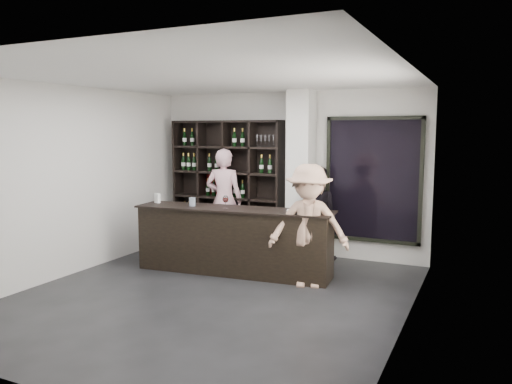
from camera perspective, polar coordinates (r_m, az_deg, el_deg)
The scene contains 12 objects.
floor at distance 6.88m, azimuth -5.08°, elevation -11.81°, with size 5.00×5.50×0.01m, color black.
wine_shelf at distance 9.37m, azimuth -3.33°, elevation 0.81°, with size 2.20×0.35×2.40m, color black, non-canonical shape.
structural_column at distance 8.64m, azimuth 5.13°, elevation 1.93°, with size 0.40×0.40×2.90m, color silver.
glass_panel at distance 8.53m, azimuth 13.23°, elevation 1.37°, with size 1.60×0.08×2.10m.
tasting_counter at distance 7.79m, azimuth -2.61°, elevation -5.57°, with size 3.13×0.65×1.03m.
taster_pink at distance 9.20m, azimuth -3.67°, elevation -0.91°, with size 0.69×0.45×1.89m, color #F2B6C1.
taster_black at distance 8.56m, azimuth 6.71°, elevation -2.44°, with size 0.79×0.62×1.63m, color black.
customer at distance 7.09m, azimuth 6.04°, elevation -3.89°, with size 1.13×0.65×1.75m, color #A67E68.
wine_glass at distance 7.64m, azimuth -3.50°, elevation -1.07°, with size 0.09×0.09×0.22m, color white, non-canonical shape.
spit_cup at distance 7.94m, azimuth -7.30°, elevation -1.12°, with size 0.10×0.10×0.14m, color silver.
napkin_stack at distance 7.41m, azimuth 4.05°, elevation -2.12°, with size 0.12×0.12×0.02m, color white.
card_stand at distance 8.38m, azimuth -11.21°, elevation -0.70°, with size 0.10×0.05×0.16m, color white.
Camera 1 is at (3.30, -5.62, 2.22)m, focal length 35.00 mm.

